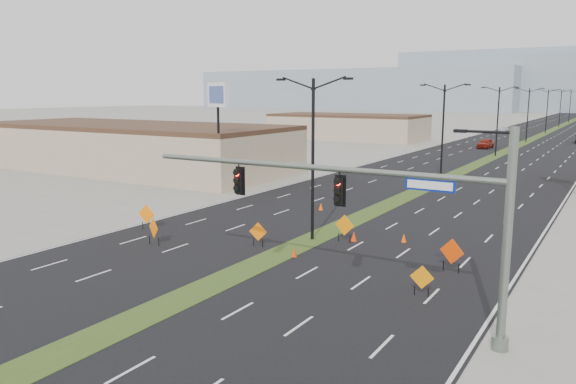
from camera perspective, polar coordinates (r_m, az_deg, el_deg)
The scene contains 28 objects.
ground at distance 26.15m, azimuth -10.52°, elevation -10.57°, with size 600.00×600.00×0.00m, color gray.
road_surface at distance 119.64m, azimuth 23.29°, elevation 4.82°, with size 25.00×400.00×0.02m, color black.
median_strip at distance 119.64m, azimuth 23.29°, elevation 4.82°, with size 2.00×400.00×0.04m, color #284719.
building_sw_near at distance 70.80m, azimuth -15.67°, elevation 4.27°, with size 40.00×16.00×5.00m, color tan.
building_sw_far at distance 114.18m, azimuth 6.07°, elevation 6.50°, with size 30.00×14.00×4.50m, color tan.
mesa_west at distance 327.91m, azimuth 6.73°, elevation 10.26°, with size 180.00×50.00×22.00m, color #8394A3.
mesa_backdrop at distance 341.39m, azimuth 23.80°, elevation 10.32°, with size 140.00×50.00×32.00m, color #8394A3.
signal_mast at distance 22.07m, azimuth 9.55°, elevation -1.43°, with size 16.30×0.60×8.00m.
streetlight_0 at distance 34.56m, azimuth 2.54°, elevation 3.85°, with size 5.15×0.24×10.02m.
streetlight_1 at distance 60.55m, azimuth 15.45°, elevation 6.14°, with size 5.15×0.24×10.02m.
streetlight_2 at distance 87.79m, azimuth 20.53°, elevation 6.96°, with size 5.15×0.24×10.02m.
streetlight_3 at distance 115.39m, azimuth 23.19°, elevation 7.37°, with size 5.15×0.24×10.02m.
streetlight_4 at distance 143.15m, azimuth 24.83°, elevation 7.61°, with size 5.15×0.24×10.02m.
streetlight_5 at distance 170.98m, azimuth 25.94°, elevation 7.77°, with size 5.15×0.24×10.02m.
streetlight_6 at distance 198.86m, azimuth 26.73°, elevation 7.88°, with size 5.15×0.24×10.02m.
car_left at distance 100.13m, azimuth 19.44°, elevation 4.68°, with size 1.92×4.78×1.63m, color maroon.
car_far at distance 140.70m, azimuth 21.08°, elevation 5.90°, with size 1.92×4.71×1.37m, color silver.
construction_sign_0 at distance 38.93m, azimuth -14.20°, elevation -2.27°, with size 1.32×0.19×1.77m.
construction_sign_1 at distance 34.98m, azimuth -13.49°, elevation -3.66°, with size 1.20×0.56×1.73m.
construction_sign_2 at distance 33.76m, azimuth -3.06°, elevation -4.14°, with size 1.09×0.31×1.49m.
construction_sign_3 at distance 34.83m, azimuth 5.76°, elevation -3.46°, with size 1.31×0.14×1.75m.
construction_sign_4 at distance 26.37m, azimuth 13.45°, elevation -8.54°, with size 1.09×0.16×1.46m.
construction_sign_5 at distance 30.08m, azimuth 16.31°, elevation -5.93°, with size 1.32×0.38×1.80m.
cone_0 at distance 31.77m, azimuth 0.62°, elevation -6.12°, with size 0.35×0.35×0.58m, color red.
cone_1 at distance 35.29m, azimuth 6.70°, elevation -4.51°, with size 0.38×0.38×0.63m, color #F23105.
cone_2 at distance 35.54m, azimuth 11.69°, elevation -4.60°, with size 0.33×0.33×0.56m, color #FF4B05.
cone_3 at distance 44.32m, azimuth 3.36°, elevation -1.49°, with size 0.35×0.35×0.59m, color #FF4B05.
pole_sign_west at distance 51.86m, azimuth -7.15°, elevation 8.98°, with size 3.16×1.60×10.08m.
Camera 1 is at (16.48, -18.15, 9.11)m, focal length 35.00 mm.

